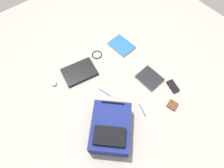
{
  "coord_description": "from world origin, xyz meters",
  "views": [
    {
      "loc": [
        0.53,
        0.68,
        1.68
      ],
      "look_at": [
        -0.03,
        -0.03,
        0.02
      ],
      "focal_mm": 29.98,
      "sensor_mm": 36.0,
      "label": 1
    }
  ],
  "objects": [
    {
      "name": "computer_mouse",
      "position": [
        0.43,
        -0.43,
        0.02
      ],
      "size": [
        0.06,
        0.1,
        0.04
      ],
      "primitive_type": "ellipsoid",
      "rotation": [
        0.0,
        0.0,
        -0.04
      ],
      "color": "silver",
      "rests_on": "ground_plane"
    },
    {
      "name": "earbud_pouch",
      "position": [
        -0.35,
        0.5,
        0.01
      ],
      "size": [
        0.11,
        0.11,
        0.02
      ],
      "primitive_type": "cube",
      "rotation": [
        0.0,
        0.0,
        0.27
      ],
      "color": "#59331E",
      "rests_on": "ground_plane"
    },
    {
      "name": "laptop",
      "position": [
        0.14,
        -0.36,
        0.02
      ],
      "size": [
        0.38,
        0.3,
        0.03
      ],
      "color": "black",
      "rests_on": "ground_plane"
    },
    {
      "name": "backpack",
      "position": [
        0.27,
        0.33,
        0.09
      ],
      "size": [
        0.53,
        0.54,
        0.21
      ],
      "color": "navy",
      "rests_on": "ground_plane"
    },
    {
      "name": "book_comic",
      "position": [
        -0.38,
        0.15,
        0.01
      ],
      "size": [
        0.22,
        0.25,
        0.02
      ],
      "color": "silver",
      "rests_on": "ground_plane"
    },
    {
      "name": "ground_plane",
      "position": [
        0.0,
        0.0,
        0.0
      ],
      "size": [
        3.54,
        3.54,
        0.0
      ],
      "primitive_type": "plane",
      "color": "gray"
    },
    {
      "name": "book_red",
      "position": [
        -0.44,
        -0.37,
        0.01
      ],
      "size": [
        0.23,
        0.29,
        0.02
      ],
      "color": "silver",
      "rests_on": "ground_plane"
    },
    {
      "name": "pen_black",
      "position": [
        0.08,
        -0.01,
        0.0
      ],
      "size": [
        0.05,
        0.14,
        0.01
      ],
      "primitive_type": "cylinder",
      "rotation": [
        1.57,
        0.0,
        0.28
      ],
      "color": "#1933B2",
      "rests_on": "ground_plane"
    },
    {
      "name": "pen_blue",
      "position": [
        -0.09,
        0.36,
        0.0
      ],
      "size": [
        0.05,
        0.14,
        0.01
      ],
      "primitive_type": "cylinder",
      "rotation": [
        1.57,
        0.0,
        -0.28
      ],
      "color": "#1933B2",
      "rests_on": "ground_plane"
    },
    {
      "name": "power_brick",
      "position": [
        -0.5,
        0.37,
        0.02
      ],
      "size": [
        0.1,
        0.15,
        0.03
      ],
      "primitive_type": "cube",
      "rotation": [
        0.0,
        0.0,
        -0.25
      ],
      "color": "black",
      "rests_on": "ground_plane"
    },
    {
      "name": "cable_coil",
      "position": [
        -0.14,
        -0.44,
        0.01
      ],
      "size": [
        0.11,
        0.11,
        0.01
      ],
      "primitive_type": "torus",
      "color": "black",
      "rests_on": "ground_plane"
    }
  ]
}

